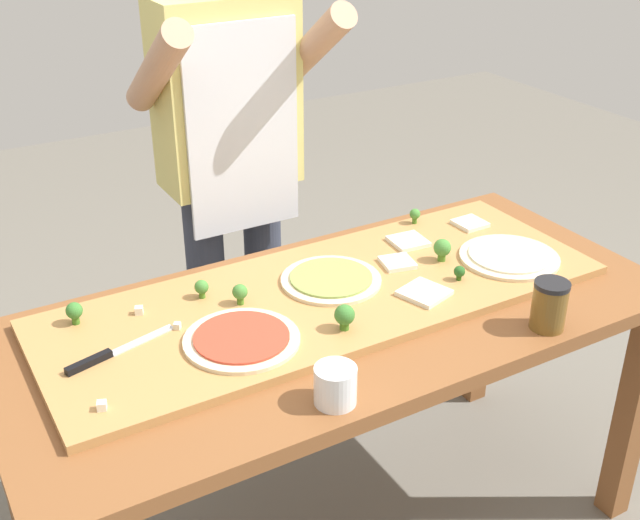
{
  "coord_description": "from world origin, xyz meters",
  "views": [
    {
      "loc": [
        -0.9,
        -1.46,
        1.81
      ],
      "look_at": [
        -0.01,
        0.07,
        0.89
      ],
      "focal_mm": 44.82,
      "sensor_mm": 36.0,
      "label": 1
    }
  ],
  "objects_px": {
    "broccoli_floret_back_mid": "(442,248)",
    "cook_center": "(230,152)",
    "prep_table": "(338,344)",
    "pizza_whole_pesto_green": "(331,279)",
    "pizza_whole_cheese_artichoke": "(509,257)",
    "cheese_crumble_b": "(139,310)",
    "broccoli_floret_back_left": "(202,287)",
    "cheese_crumble_c": "(102,406)",
    "broccoli_floret_center_left": "(240,293)",
    "broccoli_floret_front_mid": "(74,311)",
    "sauce_jar": "(549,305)",
    "broccoli_floret_front_left": "(459,272)",
    "pizza_slice_near_right": "(470,223)",
    "broccoli_floret_center_right": "(415,215)",
    "flour_cup": "(335,387)",
    "chefs_knife": "(106,355)",
    "pizza_slice_near_left": "(424,293)",
    "cheese_crumble_a": "(177,326)",
    "pizza_slice_far_right": "(397,262)",
    "broccoli_floret_front_right": "(345,316)",
    "pizza_slice_far_left": "(408,241)",
    "pizza_whole_tomato_red": "(242,339)"
  },
  "relations": [
    {
      "from": "broccoli_floret_center_right",
      "to": "broccoli_floret_back_mid",
      "type": "relative_size",
      "value": 0.73
    },
    {
      "from": "cheese_crumble_b",
      "to": "broccoli_floret_center_left",
      "type": "bearing_deg",
      "value": -19.03
    },
    {
      "from": "pizza_slice_near_right",
      "to": "broccoli_floret_back_left",
      "type": "bearing_deg",
      "value": 179.91
    },
    {
      "from": "prep_table",
      "to": "broccoli_floret_center_right",
      "type": "height_order",
      "value": "broccoli_floret_center_right"
    },
    {
      "from": "broccoli_floret_back_left",
      "to": "pizza_whole_cheese_artichoke",
      "type": "bearing_deg",
      "value": -15.67
    },
    {
      "from": "flour_cup",
      "to": "sauce_jar",
      "type": "bearing_deg",
      "value": -0.68
    },
    {
      "from": "pizza_whole_cheese_artichoke",
      "to": "cheese_crumble_c",
      "type": "distance_m",
      "value": 1.16
    },
    {
      "from": "chefs_knife",
      "to": "cook_center",
      "type": "height_order",
      "value": "cook_center"
    },
    {
      "from": "broccoli_floret_front_left",
      "to": "pizza_whole_tomato_red",
      "type": "bearing_deg",
      "value": 178.25
    },
    {
      "from": "pizza_slice_near_right",
      "to": "broccoli_floret_front_right",
      "type": "height_order",
      "value": "broccoli_floret_front_right"
    },
    {
      "from": "cheese_crumble_b",
      "to": "cook_center",
      "type": "xyz_separation_m",
      "value": [
        0.45,
        0.43,
        0.19
      ]
    },
    {
      "from": "broccoli_floret_back_left",
      "to": "broccoli_floret_front_mid",
      "type": "bearing_deg",
      "value": 173.33
    },
    {
      "from": "broccoli_floret_center_left",
      "to": "flour_cup",
      "type": "xyz_separation_m",
      "value": [
        0.02,
        -0.43,
        -0.02
      ]
    },
    {
      "from": "prep_table",
      "to": "broccoli_floret_back_left",
      "type": "relative_size",
      "value": 34.88
    },
    {
      "from": "pizza_slice_near_right",
      "to": "pizza_slice_near_left",
      "type": "bearing_deg",
      "value": -144.09
    },
    {
      "from": "cheese_crumble_a",
      "to": "pizza_whole_pesto_green",
      "type": "bearing_deg",
      "value": 1.87
    },
    {
      "from": "broccoli_floret_front_right",
      "to": "broccoli_floret_back_left",
      "type": "bearing_deg",
      "value": 127.11
    },
    {
      "from": "cheese_crumble_b",
      "to": "sauce_jar",
      "type": "height_order",
      "value": "sauce_jar"
    },
    {
      "from": "cheese_crumble_b",
      "to": "broccoli_floret_front_left",
      "type": "bearing_deg",
      "value": -18.14
    },
    {
      "from": "flour_cup",
      "to": "cheese_crumble_b",
      "type": "bearing_deg",
      "value": 115.93
    },
    {
      "from": "pizza_slice_near_right",
      "to": "broccoli_floret_center_right",
      "type": "distance_m",
      "value": 0.17
    },
    {
      "from": "prep_table",
      "to": "cheese_crumble_c",
      "type": "xyz_separation_m",
      "value": [
        -0.63,
        -0.13,
        0.14
      ]
    },
    {
      "from": "pizza_slice_far_right",
      "to": "broccoli_floret_front_right",
      "type": "relative_size",
      "value": 1.31
    },
    {
      "from": "broccoli_floret_back_mid",
      "to": "broccoli_floret_front_left",
      "type": "bearing_deg",
      "value": -104.55
    },
    {
      "from": "sauce_jar",
      "to": "prep_table",
      "type": "bearing_deg",
      "value": 140.47
    },
    {
      "from": "broccoli_floret_back_left",
      "to": "cheese_crumble_a",
      "type": "bearing_deg",
      "value": -135.28
    },
    {
      "from": "prep_table",
      "to": "pizza_whole_pesto_green",
      "type": "distance_m",
      "value": 0.17
    },
    {
      "from": "pizza_whole_pesto_green",
      "to": "broccoli_floret_front_left",
      "type": "relative_size",
      "value": 6.56
    },
    {
      "from": "pizza_whole_pesto_green",
      "to": "cheese_crumble_a",
      "type": "bearing_deg",
      "value": -178.13
    },
    {
      "from": "broccoli_floret_front_mid",
      "to": "cheese_crumble_c",
      "type": "relative_size",
      "value": 2.97
    },
    {
      "from": "cheese_crumble_a",
      "to": "chefs_knife",
      "type": "bearing_deg",
      "value": -169.51
    },
    {
      "from": "broccoli_floret_back_mid",
      "to": "cook_center",
      "type": "xyz_separation_m",
      "value": [
        -0.36,
        0.57,
        0.16
      ]
    },
    {
      "from": "prep_table",
      "to": "broccoli_floret_center_right",
      "type": "distance_m",
      "value": 0.55
    },
    {
      "from": "pizza_whole_cheese_artichoke",
      "to": "cheese_crumble_b",
      "type": "distance_m",
      "value": 1.0
    },
    {
      "from": "chefs_knife",
      "to": "broccoli_floret_center_left",
      "type": "distance_m",
      "value": 0.36
    },
    {
      "from": "pizza_slice_far_left",
      "to": "broccoli_floret_back_left",
      "type": "distance_m",
      "value": 0.63
    },
    {
      "from": "pizza_whole_pesto_green",
      "to": "broccoli_floret_front_right",
      "type": "distance_m",
      "value": 0.23
    },
    {
      "from": "broccoli_floret_center_left",
      "to": "pizza_slice_near_right",
      "type": "bearing_deg",
      "value": 5.45
    },
    {
      "from": "pizza_whole_cheese_artichoke",
      "to": "broccoli_floret_center_left",
      "type": "bearing_deg",
      "value": 168.51
    },
    {
      "from": "broccoli_floret_center_left",
      "to": "pizza_slice_far_right",
      "type": "bearing_deg",
      "value": -2.89
    },
    {
      "from": "pizza_slice_near_left",
      "to": "cheese_crumble_b",
      "type": "xyz_separation_m",
      "value": [
        -0.65,
        0.27,
        0.0
      ]
    },
    {
      "from": "flour_cup",
      "to": "broccoli_floret_center_right",
      "type": "bearing_deg",
      "value": 43.11
    },
    {
      "from": "prep_table",
      "to": "cheese_crumble_c",
      "type": "distance_m",
      "value": 0.66
    },
    {
      "from": "prep_table",
      "to": "pizza_slice_far_right",
      "type": "bearing_deg",
      "value": 20.7
    },
    {
      "from": "broccoli_floret_center_left",
      "to": "chefs_knife",
      "type": "bearing_deg",
      "value": -169.99
    },
    {
      "from": "broccoli_floret_back_left",
      "to": "cheese_crumble_c",
      "type": "height_order",
      "value": "broccoli_floret_back_left"
    },
    {
      "from": "prep_table",
      "to": "pizza_whole_pesto_green",
      "type": "xyz_separation_m",
      "value": [
        0.04,
        0.1,
        0.13
      ]
    },
    {
      "from": "chefs_knife",
      "to": "broccoli_floret_front_mid",
      "type": "relative_size",
      "value": 4.86
    },
    {
      "from": "pizza_slice_near_right",
      "to": "cook_center",
      "type": "bearing_deg",
      "value": 143.15
    },
    {
      "from": "broccoli_floret_center_right",
      "to": "broccoli_floret_front_left",
      "type": "distance_m",
      "value": 0.36
    }
  ]
}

